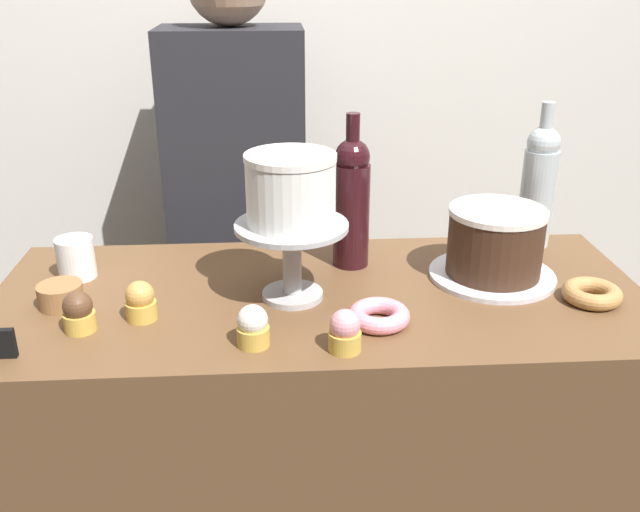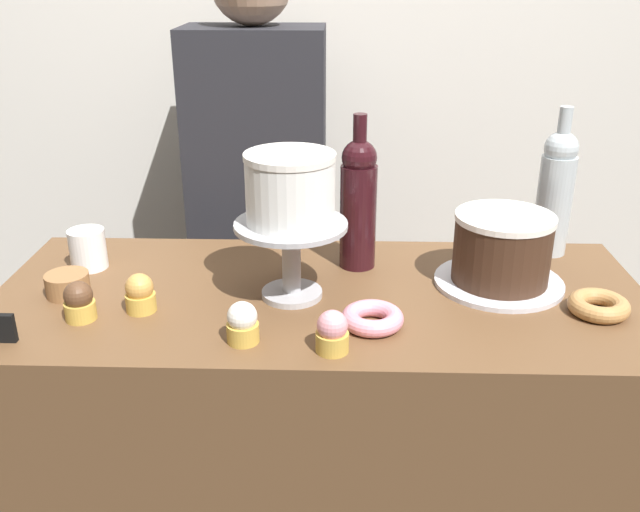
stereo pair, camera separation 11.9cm
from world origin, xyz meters
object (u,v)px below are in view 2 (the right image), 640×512
at_px(donut_pink, 372,318).
at_px(cupcake_strawberry, 332,333).
at_px(white_layer_cake, 290,188).
at_px(cupcake_vanilla, 243,323).
at_px(cupcake_caramel, 140,294).
at_px(cookie_stack, 68,284).
at_px(cupcake_chocolate, 79,302).
at_px(wine_bottle_clear, 555,190).
at_px(cake_stand_pedestal, 291,247).
at_px(wine_bottle_dark_red, 358,201).
at_px(barista_figure, 260,237).
at_px(chocolate_round_cake, 502,248).
at_px(donut_maple, 599,306).
at_px(coffee_cup_ceramic, 88,249).

bearing_deg(donut_pink, cupcake_strawberry, -128.81).
distance_m(white_layer_cake, cupcake_vanilla, 0.27).
distance_m(cupcake_caramel, cookie_stack, 0.17).
height_order(white_layer_cake, cupcake_chocolate, white_layer_cake).
xyz_separation_m(wine_bottle_clear, cookie_stack, (-1.00, -0.25, -0.12)).
bearing_deg(cake_stand_pedestal, white_layer_cake, -90.00).
relative_size(wine_bottle_dark_red, cupcake_strawberry, 4.38).
distance_m(donut_pink, barista_figure, 0.76).
distance_m(wine_bottle_dark_red, wine_bottle_clear, 0.44).
height_order(wine_bottle_clear, cupcake_vanilla, wine_bottle_clear).
bearing_deg(white_layer_cake, wine_bottle_dark_red, 49.93).
bearing_deg(cupcake_strawberry, chocolate_round_cake, 39.11).
distance_m(cake_stand_pedestal, donut_maple, 0.58).
height_order(cupcake_chocolate, cookie_stack, cupcake_chocolate).
xyz_separation_m(white_layer_cake, wine_bottle_dark_red, (0.13, 0.15, -0.08)).
xyz_separation_m(cupcake_caramel, donut_pink, (0.43, -0.05, -0.02)).
relative_size(donut_maple, cookie_stack, 1.33).
bearing_deg(wine_bottle_clear, cupcake_caramel, -159.58).
height_order(cupcake_caramel, donut_pink, cupcake_caramel).
bearing_deg(donut_maple, cake_stand_pedestal, 174.62).
distance_m(wine_bottle_clear, cookie_stack, 1.03).
height_order(cake_stand_pedestal, coffee_cup_ceramic, cake_stand_pedestal).
bearing_deg(coffee_cup_ceramic, cake_stand_pedestal, -15.66).
xyz_separation_m(cupcake_vanilla, coffee_cup_ceramic, (-0.37, 0.30, 0.01)).
relative_size(chocolate_round_cake, cupcake_strawberry, 2.62).
bearing_deg(cake_stand_pedestal, cupcake_caramel, -165.88).
relative_size(wine_bottle_clear, barista_figure, 0.20).
relative_size(donut_pink, coffee_cup_ceramic, 1.32).
bearing_deg(cupcake_vanilla, cupcake_chocolate, 166.94).
distance_m(chocolate_round_cake, donut_pink, 0.32).
relative_size(chocolate_round_cake, cupcake_chocolate, 2.62).
bearing_deg(cupcake_chocolate, donut_maple, 3.13).
bearing_deg(white_layer_cake, donut_pink, -37.37).
distance_m(cake_stand_pedestal, cupcake_strawberry, 0.23).
distance_m(white_layer_cake, barista_figure, 0.68).
distance_m(white_layer_cake, donut_pink, 0.28).
bearing_deg(barista_figure, wine_bottle_dark_red, -58.75).
bearing_deg(donut_maple, chocolate_round_cake, 142.92).
relative_size(wine_bottle_dark_red, cookie_stack, 3.87).
distance_m(cupcake_vanilla, barista_figure, 0.78).
bearing_deg(coffee_cup_ceramic, white_layer_cake, -15.66).
distance_m(cupcake_strawberry, cookie_stack, 0.56).
height_order(chocolate_round_cake, cupcake_vanilla, chocolate_round_cake).
xyz_separation_m(cookie_stack, barista_figure, (0.31, 0.59, -0.13)).
bearing_deg(wine_bottle_clear, cookie_stack, -165.99).
distance_m(donut_maple, cookie_stack, 1.01).
bearing_deg(cake_stand_pedestal, donut_maple, -5.38).
xyz_separation_m(cake_stand_pedestal, donut_maple, (0.57, -0.05, -0.09)).
bearing_deg(coffee_cup_ceramic, cupcake_strawberry, -32.09).
bearing_deg(cookie_stack, wine_bottle_dark_red, 15.85).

